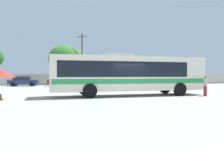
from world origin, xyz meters
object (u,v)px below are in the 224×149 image
roadside_tree_midright (76,62)px  attendant_by_bus_door (205,84)px  parked_car_leftmost_dark_blue (23,81)px  coach_bus_cream_green (128,73)px  utility_pole_near (82,58)px  parked_car_second_maroon (64,81)px  roadside_tree_midleft (65,59)px

roadside_tree_midright → attendant_by_bus_door: bearing=-74.8°
attendant_by_bus_door → parked_car_leftmost_dark_blue: 25.95m
coach_bus_cream_green → parked_car_leftmost_dark_blue: (-10.63, 18.30, -1.03)m
attendant_by_bus_door → parked_car_leftmost_dark_blue: bearing=129.5°
parked_car_leftmost_dark_blue → utility_pole_near: size_ratio=0.45×
parked_car_leftmost_dark_blue → parked_car_second_maroon: parked_car_second_maroon is taller
coach_bus_cream_green → parked_car_second_maroon: bearing=105.2°
parked_car_second_maroon → roadside_tree_midright: size_ratio=0.72×
roadside_tree_midleft → coach_bus_cream_green: bearing=-80.3°
attendant_by_bus_door → utility_pole_near: 27.58m
attendant_by_bus_door → roadside_tree_midleft: size_ratio=0.22×
utility_pole_near → parked_car_leftmost_dark_blue: bearing=-145.9°
coach_bus_cream_green → attendant_by_bus_door: size_ratio=7.75×
parked_car_leftmost_dark_blue → parked_car_second_maroon: bearing=-8.5°
coach_bus_cream_green → parked_car_leftmost_dark_blue: bearing=120.2°
coach_bus_cream_green → attendant_by_bus_door: 6.18m
parked_car_second_maroon → utility_pole_near: utility_pole_near is taller
roadside_tree_midright → roadside_tree_midleft: bearing=-136.6°
parked_car_leftmost_dark_blue → parked_car_second_maroon: (5.90, -0.88, 0.01)m
utility_pole_near → parked_car_second_maroon: bearing=-115.3°
roadside_tree_midleft → roadside_tree_midright: bearing=43.4°
utility_pole_near → roadside_tree_midright: bearing=105.0°
parked_car_second_maroon → roadside_tree_midleft: size_ratio=0.65×
attendant_by_bus_door → parked_car_leftmost_dark_blue: size_ratio=0.39×
coach_bus_cream_green → attendant_by_bus_door: coach_bus_cream_green is taller
coach_bus_cream_green → roadside_tree_midright: size_ratio=1.93×
parked_car_leftmost_dark_blue → attendant_by_bus_door: bearing=-50.5°
parked_car_second_maroon → roadside_tree_midright: bearing=76.7°
parked_car_leftmost_dark_blue → utility_pole_near: 11.95m
utility_pole_near → roadside_tree_midleft: (-3.11, 1.32, -0.11)m
coach_bus_cream_green → attendant_by_bus_door: bearing=-16.5°
utility_pole_near → attendant_by_bus_door: bearing=-74.7°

